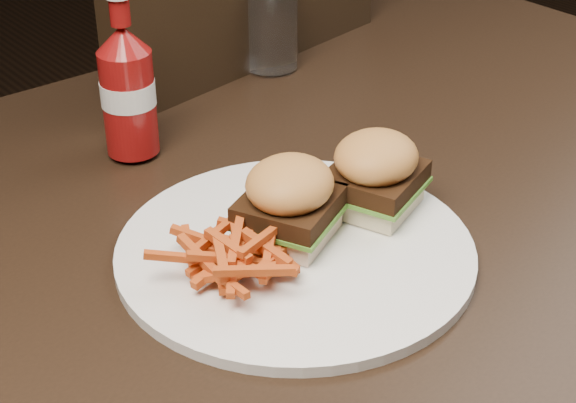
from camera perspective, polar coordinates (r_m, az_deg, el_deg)
dining_table at (r=0.89m, az=2.87°, el=0.17°), size 1.20×0.80×0.04m
chair_far at (r=1.44m, az=-8.13°, el=-0.93°), size 0.54×0.54×0.04m
plate at (r=0.77m, az=0.47°, el=-3.18°), size 0.31×0.31×0.01m
sandwich_half_a at (r=0.77m, az=0.11°, el=-1.63°), size 0.10×0.09×0.02m
sandwich_half_b at (r=0.81m, az=5.57°, el=0.22°), size 0.09×0.09×0.02m
fries_pile at (r=0.72m, az=-3.50°, el=-3.30°), size 0.11×0.11×0.04m
ketchup_bottle at (r=0.92m, az=-10.24°, el=6.32°), size 0.07×0.07×0.11m
tumbler at (r=1.12m, az=-1.10°, el=11.20°), size 0.07×0.07×0.10m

